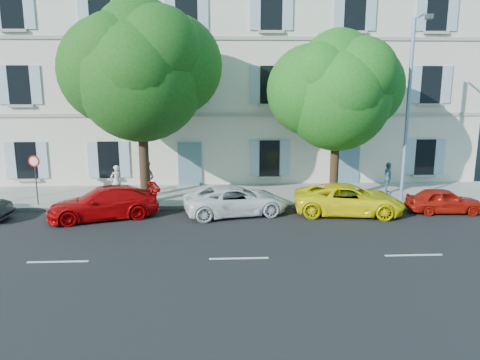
{
  "coord_description": "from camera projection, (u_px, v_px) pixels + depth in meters",
  "views": [
    {
      "loc": [
        -0.69,
        -18.79,
        5.93
      ],
      "look_at": [
        0.33,
        2.0,
        1.4
      ],
      "focal_mm": 35.0,
      "sensor_mm": 36.0,
      "label": 1
    }
  ],
  "objects": [
    {
      "name": "car_yellow_supercar",
      "position": [
        349.0,
        199.0,
        20.77
      ],
      "size": [
        5.07,
        2.84,
        1.34
      ],
      "primitive_type": "imported",
      "rotation": [
        0.0,
        0.0,
        1.44
      ],
      "color": "#FFF00A",
      "rests_on": "ground"
    },
    {
      "name": "pedestrian_c",
      "position": [
        388.0,
        178.0,
        23.82
      ],
      "size": [
        0.69,
        1.03,
        1.62
      ],
      "primitive_type": "imported",
      "rotation": [
        0.0,
        0.0,
        1.23
      ],
      "color": "slate",
      "rests_on": "sidewalk"
    },
    {
      "name": "car_red_coupe",
      "position": [
        104.0,
        203.0,
        20.15
      ],
      "size": [
        5.03,
        3.16,
        1.36
      ],
      "primitive_type": "imported",
      "rotation": [
        0.0,
        0.0,
        5.0
      ],
      "color": "#AC0406",
      "rests_on": "ground"
    },
    {
      "name": "tree_right",
      "position": [
        337.0,
        97.0,
        21.54
      ],
      "size": [
        5.01,
        5.01,
        7.72
      ],
      "color": "#3A2819",
      "rests_on": "sidewalk"
    },
    {
      "name": "pedestrian_b",
      "position": [
        147.0,
        179.0,
        23.4
      ],
      "size": [
        1.01,
        0.89,
        1.75
      ],
      "primitive_type": "imported",
      "rotation": [
        0.0,
        0.0,
        2.84
      ],
      "color": "#B17175",
      "rests_on": "sidewalk"
    },
    {
      "name": "sidewalk",
      "position": [
        231.0,
        195.0,
        23.96
      ],
      "size": [
        36.0,
        4.5,
        0.15
      ],
      "primitive_type": "cube",
      "color": "#A09E96",
      "rests_on": "ground"
    },
    {
      "name": "road_sign",
      "position": [
        35.0,
        169.0,
        21.5
      ],
      "size": [
        0.54,
        0.11,
        2.34
      ],
      "color": "#383A3D",
      "rests_on": "sidewalk"
    },
    {
      "name": "building",
      "position": [
        228.0,
        77.0,
        28.31
      ],
      "size": [
        28.0,
        7.0,
        12.0
      ],
      "primitive_type": "cube",
      "color": "silver",
      "rests_on": "ground"
    },
    {
      "name": "car_white_coupe",
      "position": [
        236.0,
        200.0,
        20.73
      ],
      "size": [
        4.95,
        3.02,
        1.28
      ],
      "primitive_type": "imported",
      "rotation": [
        0.0,
        0.0,
        1.77
      ],
      "color": "white",
      "rests_on": "ground"
    },
    {
      "name": "pedestrian_a",
      "position": [
        117.0,
        181.0,
        23.07
      ],
      "size": [
        0.71,
        0.65,
        1.62
      ],
      "primitive_type": "imported",
      "rotation": [
        0.0,
        0.0,
        3.71
      ],
      "color": "silver",
      "rests_on": "sidewalk"
    },
    {
      "name": "kerb",
      "position": [
        233.0,
        206.0,
        21.84
      ],
      "size": [
        36.0,
        0.16,
        0.16
      ],
      "primitive_type": "cube",
      "color": "#9E998E",
      "rests_on": "ground"
    },
    {
      "name": "tree_left",
      "position": [
        140.0,
        77.0,
        21.02
      ],
      "size": [
        5.84,
        5.84,
        9.05
      ],
      "color": "#3A2819",
      "rests_on": "sidewalk"
    },
    {
      "name": "car_red_hatchback",
      "position": [
        444.0,
        201.0,
        21.01
      ],
      "size": [
        3.33,
        1.48,
        1.11
      ],
      "primitive_type": "imported",
      "rotation": [
        0.0,
        0.0,
        1.52
      ],
      "color": "#A7140A",
      "rests_on": "ground"
    },
    {
      "name": "street_lamp",
      "position": [
        410.0,
        100.0,
        21.43
      ],
      "size": [
        0.44,
        1.82,
        8.5
      ],
      "color": "#7293BF",
      "rests_on": "sidewalk"
    },
    {
      "name": "ground",
      "position": [
        234.0,
        223.0,
        19.63
      ],
      "size": [
        90.0,
        90.0,
        0.0
      ],
      "primitive_type": "plane",
      "color": "black"
    }
  ]
}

